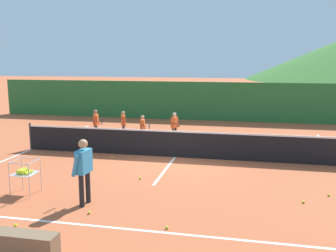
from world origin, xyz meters
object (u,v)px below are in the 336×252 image
object	(u,v)px
tennis_net	(175,144)
tennis_ball_1	(329,195)
student_0	(96,122)
ball_cart	(24,172)
tennis_ball_7	(112,157)
tennis_ball_6	(15,225)
courtside_bench	(17,244)
tennis_ball_9	(89,212)
tennis_ball_8	(304,202)
student_1	(123,122)
student_2	(143,127)
tennis_ball_3	(167,227)
instructor	(84,166)
tennis_ball_4	(140,178)
student_3	(175,124)

from	to	relation	value
tennis_net	tennis_ball_1	xyz separation A→B (m)	(4.65, -3.07, -0.47)
student_0	ball_cart	bearing A→B (deg)	-82.94
tennis_net	tennis_ball_7	distance (m)	2.32
tennis_ball_6	courtside_bench	xyz separation A→B (m)	(0.78, -1.08, 0.20)
student_0	tennis_ball_7	size ratio (longest dim) A/B	19.53
tennis_ball_9	courtside_bench	distance (m)	2.10
ball_cart	tennis_ball_8	bearing A→B (deg)	6.62
tennis_ball_8	tennis_ball_9	bearing A→B (deg)	-160.59
student_1	tennis_ball_7	world-z (taller)	student_1
tennis_ball_1	tennis_ball_6	world-z (taller)	same
student_2	tennis_net	bearing A→B (deg)	-48.21
student_2	courtside_bench	world-z (taller)	student_2
tennis_ball_7	tennis_net	bearing A→B (deg)	16.56
student_2	tennis_ball_8	size ratio (longest dim) A/B	17.52
tennis_ball_3	tennis_ball_8	world-z (taller)	same
instructor	student_2	size ratio (longest dim) A/B	1.36
tennis_ball_1	tennis_ball_7	distance (m)	7.24
student_2	tennis_ball_7	bearing A→B (deg)	-99.08
tennis_ball_4	tennis_ball_9	world-z (taller)	same
tennis_ball_9	student_2	bearing A→B (deg)	96.33
ball_cart	tennis_ball_4	bearing A→B (deg)	34.60
tennis_ball_4	tennis_ball_9	size ratio (longest dim) A/B	1.00
student_0	tennis_ball_9	bearing A→B (deg)	-68.48
student_1	tennis_ball_7	bearing A→B (deg)	-78.32
student_1	tennis_ball_4	distance (m)	5.98
tennis_ball_1	tennis_net	bearing A→B (deg)	146.52
instructor	student_3	world-z (taller)	instructor
student_1	tennis_ball_4	bearing A→B (deg)	-66.58
tennis_ball_1	tennis_ball_8	size ratio (longest dim) A/B	1.00
instructor	tennis_ball_1	world-z (taller)	instructor
ball_cart	tennis_ball_6	size ratio (longest dim) A/B	13.22
student_1	tennis_ball_1	size ratio (longest dim) A/B	18.19
tennis_ball_4	tennis_ball_7	xyz separation A→B (m)	(-1.66, 2.08, 0.00)
student_0	student_3	distance (m)	3.45
tennis_net	tennis_ball_6	distance (m)	6.76
student_0	tennis_ball_9	size ratio (longest dim) A/B	19.53
tennis_ball_1	tennis_ball_3	size ratio (longest dim) A/B	1.00
student_2	tennis_ball_4	xyz separation A→B (m)	(1.25, -4.69, -0.68)
student_2	student_3	xyz separation A→B (m)	(1.23, 0.64, 0.04)
tennis_ball_6	tennis_ball_7	bearing A→B (deg)	89.89
tennis_ball_3	tennis_ball_4	distance (m)	3.42
student_0	student_3	xyz separation A→B (m)	(3.43, 0.36, -0.04)
student_3	tennis_ball_3	xyz separation A→B (m)	(1.50, -8.42, -0.72)
tennis_ball_6	tennis_ball_1	bearing A→B (deg)	25.85
student_0	tennis_ball_8	world-z (taller)	student_0
student_0	tennis_ball_4	world-z (taller)	student_0
tennis_net	student_0	bearing A→B (deg)	150.49
student_1	tennis_ball_7	size ratio (longest dim) A/B	18.19
ball_cart	tennis_ball_3	xyz separation A→B (m)	(4.09, -1.29, -0.56)
tennis_ball_8	student_1	bearing A→B (deg)	136.66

